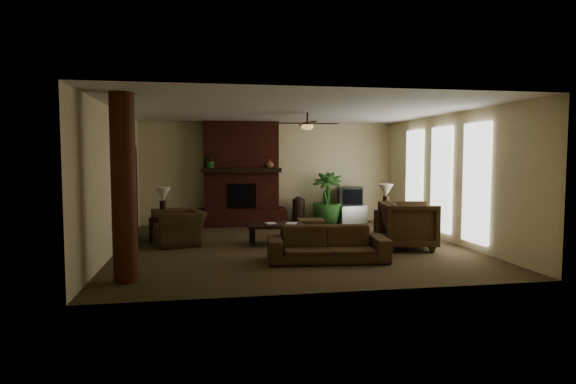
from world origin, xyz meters
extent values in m
plane|color=brown|center=(0.00, 0.00, 0.00)|extent=(7.00, 7.00, 0.00)
plane|color=silver|center=(0.00, 0.00, 2.80)|extent=(7.00, 7.00, 0.00)
plane|color=beige|center=(0.00, 3.50, 1.40)|extent=(7.00, 0.00, 7.00)
plane|color=beige|center=(0.00, -3.50, 1.40)|extent=(7.00, 0.00, 7.00)
plane|color=beige|center=(-3.50, 0.00, 1.40)|extent=(0.00, 7.00, 7.00)
plane|color=beige|center=(3.50, 0.00, 1.40)|extent=(0.00, 7.00, 7.00)
cube|color=#501F15|center=(-0.80, 3.25, 1.40)|extent=(2.00, 0.50, 2.80)
cube|color=#501F15|center=(-0.80, 3.15, 0.23)|extent=(2.40, 0.70, 0.45)
cube|color=black|center=(-0.80, 2.99, 0.82)|extent=(0.75, 0.04, 0.65)
cube|color=black|center=(-0.80, 2.97, 1.50)|extent=(2.10, 0.28, 0.12)
cube|color=white|center=(3.45, 1.60, 1.35)|extent=(0.08, 0.85, 2.35)
cube|color=white|center=(3.45, 0.20, 1.35)|extent=(0.08, 0.85, 2.35)
cube|color=white|center=(3.45, -1.20, 1.35)|extent=(0.08, 0.85, 2.35)
cylinder|color=#572915|center=(-2.95, -2.40, 1.40)|extent=(0.36, 0.36, 2.80)
cube|color=black|center=(-3.44, 1.80, 1.05)|extent=(0.10, 1.00, 2.10)
cylinder|color=black|center=(0.40, 0.30, 2.68)|extent=(0.04, 0.04, 0.24)
cylinder|color=black|center=(0.40, 0.30, 2.56)|extent=(0.20, 0.20, 0.06)
ellipsoid|color=#F2BF72|center=(0.40, 0.30, 2.50)|extent=(0.26, 0.26, 0.14)
cube|color=black|center=(0.80, 0.30, 2.57)|extent=(0.55, 0.12, 0.01)
cube|color=black|center=(0.00, 0.30, 2.57)|extent=(0.55, 0.12, 0.01)
cube|color=black|center=(0.40, 0.70, 2.57)|extent=(0.12, 0.55, 0.01)
cube|color=black|center=(0.40, -0.10, 2.57)|extent=(0.12, 0.55, 0.01)
imported|color=#49361F|center=(0.37, -1.58, 0.42)|extent=(2.17, 0.81, 0.83)
imported|color=#49361F|center=(-2.33, 0.57, 0.49)|extent=(0.98, 1.26, 0.97)
imported|color=#49361F|center=(2.28, -0.71, 0.53)|extent=(1.12, 1.17, 1.05)
cube|color=black|center=(-0.30, 0.26, 0.40)|extent=(1.20, 0.70, 0.06)
cube|color=black|center=(-0.80, 0.01, 0.18)|extent=(0.07, 0.07, 0.37)
cube|color=black|center=(0.20, 0.01, 0.18)|extent=(0.07, 0.07, 0.37)
cube|color=black|center=(-0.80, 0.51, 0.18)|extent=(0.07, 0.07, 0.37)
cube|color=black|center=(0.20, 0.51, 0.18)|extent=(0.07, 0.07, 0.37)
cube|color=#49361F|center=(0.66, 1.07, 0.20)|extent=(0.65, 0.65, 0.40)
cube|color=#BDBDBF|center=(2.23, 3.07, 0.25)|extent=(0.96, 0.73, 0.50)
cube|color=#333335|center=(2.23, 3.10, 0.76)|extent=(0.72, 0.59, 0.52)
cube|color=black|center=(2.23, 2.83, 0.76)|extent=(0.52, 0.10, 0.40)
cylinder|color=black|center=(0.75, 3.05, 0.35)|extent=(0.34, 0.34, 0.70)
sphere|color=black|center=(0.75, 3.05, 0.60)|extent=(0.34, 0.34, 0.34)
imported|color=#2F6026|center=(1.52, 2.93, 0.40)|extent=(1.24, 1.62, 0.80)
cube|color=black|center=(-2.67, 1.01, 0.28)|extent=(0.59, 0.59, 0.55)
cylinder|color=black|center=(-2.68, 0.98, 0.73)|extent=(0.15, 0.15, 0.35)
cone|color=#F3E7CE|center=(-2.68, 0.98, 1.05)|extent=(0.38, 0.38, 0.30)
cube|color=black|center=(2.60, 1.21, 0.28)|extent=(0.54, 0.54, 0.55)
cylinder|color=black|center=(2.55, 1.22, 0.73)|extent=(0.16, 0.16, 0.35)
cone|color=#F3E7CE|center=(2.55, 1.22, 1.05)|extent=(0.41, 0.41, 0.30)
imported|color=#2F6026|center=(-1.62, 2.97, 1.72)|extent=(0.40, 0.44, 0.33)
imported|color=#98603C|center=(-0.05, 3.00, 1.67)|extent=(0.25, 0.25, 0.22)
imported|color=#999999|center=(-0.51, 0.23, 0.57)|extent=(0.22, 0.06, 0.29)
imported|color=#999999|center=(-0.07, 0.21, 0.58)|extent=(0.21, 0.09, 0.29)
camera|label=1|loc=(-1.76, -9.76, 1.87)|focal=29.87mm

